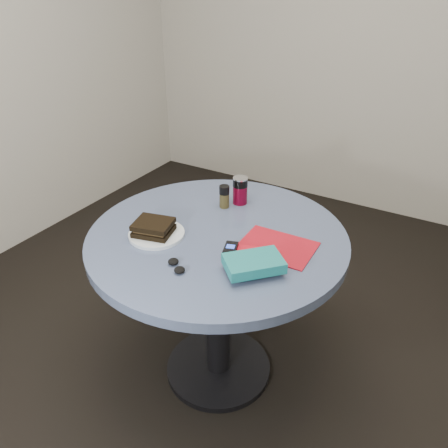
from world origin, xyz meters
The scene contains 11 objects.
ground centered at (0.00, 0.00, 0.00)m, with size 4.00×4.00×0.00m, color black.
table centered at (0.00, 0.00, 0.59)m, with size 1.00×1.00×0.75m.
plate centered at (-0.19, -0.13, 0.76)m, with size 0.21×0.21×0.01m, color silver.
sandwich centered at (-0.20, -0.14, 0.79)m, with size 0.16×0.15×0.05m.
soda_can centered at (-0.05, 0.27, 0.81)m, with size 0.08×0.08×0.12m.
pepper_grinder centered at (-0.09, 0.20, 0.80)m, with size 0.06×0.06×0.10m.
magazine centered at (0.24, 0.03, 0.75)m, with size 0.27×0.20×0.00m, color #A10E1C.
red_book centered at (0.20, -0.09, 0.76)m, with size 0.18×0.12×0.02m, color #B40E1D.
novel centered at (0.24, -0.16, 0.79)m, with size 0.19×0.12×0.04m, color #176C6E.
mp3_player centered at (0.11, -0.10, 0.78)m, with size 0.07×0.09×0.01m.
headphones centered at (0.00, -0.27, 0.76)m, with size 0.10×0.08×0.02m.
Camera 1 is at (0.75, -1.22, 1.62)m, focal length 35.00 mm.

